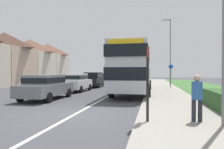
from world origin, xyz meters
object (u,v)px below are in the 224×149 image
object	(u,v)px
parked_car_grey	(46,86)
parked_car_silver	(104,78)
parked_car_white	(76,82)
pedestrian_at_stop	(197,96)
cycle_route_sign	(171,75)
parked_car_black	(94,79)
street_lamp_mid	(169,48)
bus_stop_sign	(148,79)
double_decker_bus	(133,67)

from	to	relation	value
parked_car_grey	parked_car_silver	size ratio (longest dim) A/B	1.07
parked_car_white	pedestrian_at_stop	xyz separation A→B (m)	(8.20, -10.45, 0.08)
parked_car_silver	cycle_route_sign	distance (m)	10.95
parked_car_black	street_lamp_mid	world-z (taller)	street_lamp_mid
pedestrian_at_stop	street_lamp_mid	distance (m)	19.26
pedestrian_at_stop	bus_stop_sign	bearing A→B (deg)	-169.91
parked_car_black	pedestrian_at_stop	distance (m)	17.86
parked_car_white	street_lamp_mid	bearing A→B (deg)	43.85
double_decker_bus	bus_stop_sign	world-z (taller)	double_decker_bus
double_decker_bus	pedestrian_at_stop	bearing A→B (deg)	-72.71
parked_car_white	cycle_route_sign	bearing A→B (deg)	26.33
parked_car_grey	parked_car_black	bearing A→B (deg)	89.84
parked_car_silver	cycle_route_sign	world-z (taller)	cycle_route_sign
bus_stop_sign	street_lamp_mid	bearing A→B (deg)	83.48
parked_car_silver	street_lamp_mid	bearing A→B (deg)	-15.84
double_decker_bus	bus_stop_sign	distance (m)	9.89
pedestrian_at_stop	cycle_route_sign	bearing A→B (deg)	88.43
parked_car_silver	double_decker_bus	bearing A→B (deg)	-66.06
pedestrian_at_stop	bus_stop_sign	world-z (taller)	bus_stop_sign
street_lamp_mid	parked_car_grey	bearing A→B (deg)	-122.00
double_decker_bus	parked_car_black	world-z (taller)	double_decker_bus
parked_car_white	cycle_route_sign	xyz separation A→B (m)	(8.60, 4.26, 0.53)
parked_car_white	pedestrian_at_stop	distance (m)	13.28
double_decker_bus	cycle_route_sign	distance (m)	6.25
cycle_route_sign	bus_stop_sign	bearing A→B (deg)	-97.60
parked_car_grey	street_lamp_mid	size ratio (longest dim) A/B	0.56
parked_car_grey	double_decker_bus	bearing A→B (deg)	41.31
parked_car_white	parked_car_silver	bearing A→B (deg)	90.23
parked_car_silver	cycle_route_sign	size ratio (longest dim) A/B	1.69
double_decker_bus	street_lamp_mid	size ratio (longest dim) A/B	1.24
double_decker_bus	street_lamp_mid	world-z (taller)	street_lamp_mid
parked_car_grey	bus_stop_sign	size ratio (longest dim) A/B	1.75
parked_car_black	double_decker_bus	bearing A→B (deg)	-51.39
double_decker_bus	parked_car_black	bearing A→B (deg)	128.61
parked_car_silver	parked_car_black	bearing A→B (deg)	-88.40
parked_car_white	cycle_route_sign	world-z (taller)	cycle_route_sign
pedestrian_at_stop	street_lamp_mid	world-z (taller)	street_lamp_mid
parked_car_grey	cycle_route_sign	xyz separation A→B (m)	(8.52, 9.76, 0.56)
parked_car_white	bus_stop_sign	distance (m)	12.62
cycle_route_sign	parked_car_black	bearing A→B (deg)	171.88
parked_car_white	street_lamp_mid	size ratio (longest dim) A/B	0.50
parked_car_grey	parked_car_white	size ratio (longest dim) A/B	1.12
double_decker_bus	parked_car_silver	xyz separation A→B (m)	(-5.29, 11.91, -1.26)
double_decker_bus	pedestrian_at_stop	xyz separation A→B (m)	(2.95, -9.49, -1.17)
parked_car_white	parked_car_black	size ratio (longest dim) A/B	0.91
parked_car_silver	parked_car_grey	bearing A→B (deg)	-89.58
bus_stop_sign	pedestrian_at_stop	bearing A→B (deg)	10.09
parked_car_black	street_lamp_mid	distance (m)	9.89
parked_car_grey	street_lamp_mid	distance (m)	16.87
parked_car_white	bus_stop_sign	world-z (taller)	bus_stop_sign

